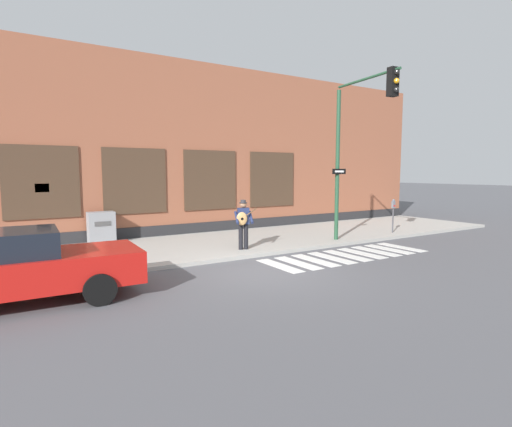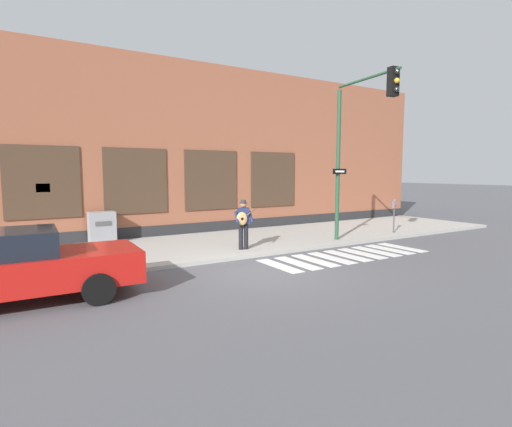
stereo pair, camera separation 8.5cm
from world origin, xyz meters
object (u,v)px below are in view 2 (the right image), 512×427
Objects in this scene: red_car at (19,267)px; utility_box at (102,227)px; busker at (243,221)px; traffic_light at (357,132)px; parking_meter at (394,211)px.

utility_box is (2.70, 5.88, -0.08)m from red_car.
red_car is 2.80× the size of busker.
red_car is 4.08× the size of utility_box.
traffic_light is (3.89, -1.24, 3.01)m from busker.
busker is (6.47, 2.08, 0.30)m from red_car.
traffic_light is 4.03× the size of parking_meter.
parking_meter is at bearing 7.97° from red_car.
parking_meter is 1.26× the size of utility_box.
parking_meter is at bearing 17.73° from traffic_light.
traffic_light is 9.78m from utility_box.
traffic_light is at bearing -17.65° from busker.
busker is 7.28m from parking_meter.
utility_box is at bearing 160.32° from parking_meter.
traffic_light is 4.66m from parking_meter.
utility_box is at bearing 146.71° from traffic_light.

